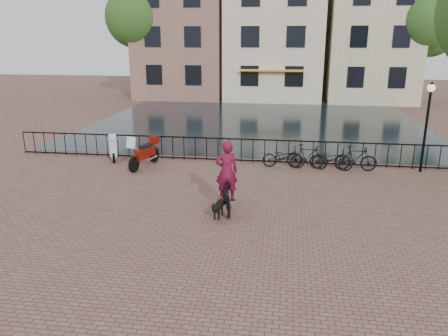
# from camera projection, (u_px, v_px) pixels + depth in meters

# --- Properties ---
(ground) EXTENTS (100.00, 100.00, 0.00)m
(ground) POSITION_uv_depth(u_px,v_px,m) (207.00, 246.00, 11.13)
(ground) COLOR brown
(ground) RESTS_ON ground
(canal_water) EXTENTS (20.00, 20.00, 0.00)m
(canal_water) POSITION_uv_depth(u_px,v_px,m) (257.00, 122.00, 27.53)
(canal_water) COLOR black
(canal_water) RESTS_ON ground
(railing) EXTENTS (20.00, 0.05, 1.02)m
(railing) POSITION_uv_depth(u_px,v_px,m) (241.00, 150.00, 18.57)
(railing) COLOR black
(railing) RESTS_ON ground
(canal_house_left) EXTENTS (7.50, 9.00, 12.80)m
(canal_house_left) POSITION_uv_depth(u_px,v_px,m) (185.00, 23.00, 38.79)
(canal_house_left) COLOR #8E6152
(canal_house_left) RESTS_ON ground
(canal_house_mid) EXTENTS (8.00, 9.50, 11.80)m
(canal_house_mid) POSITION_uv_depth(u_px,v_px,m) (275.00, 28.00, 37.81)
(canal_house_mid) COLOR beige
(canal_house_mid) RESTS_ON ground
(canal_house_right) EXTENTS (7.00, 9.00, 13.30)m
(canal_house_right) POSITION_uv_depth(u_px,v_px,m) (372.00, 19.00, 36.48)
(canal_house_right) COLOR tan
(canal_house_right) RESTS_ON ground
(tree_far_left) EXTENTS (5.04, 5.04, 9.27)m
(tree_far_left) POSITION_uv_depth(u_px,v_px,m) (136.00, 18.00, 36.35)
(tree_far_left) COLOR black
(tree_far_left) RESTS_ON ground
(tree_far_right) EXTENTS (4.76, 4.76, 8.76)m
(tree_far_right) POSITION_uv_depth(u_px,v_px,m) (426.00, 21.00, 33.23)
(tree_far_right) COLOR black
(tree_far_right) RESTS_ON ground
(lamp_post) EXTENTS (0.30, 0.30, 3.45)m
(lamp_post) POSITION_uv_depth(u_px,v_px,m) (428.00, 112.00, 16.65)
(lamp_post) COLOR black
(lamp_post) RESTS_ON ground
(cyclist) EXTENTS (1.00, 1.96, 2.58)m
(cyclist) POSITION_uv_depth(u_px,v_px,m) (227.00, 181.00, 13.11)
(cyclist) COLOR black
(cyclist) RESTS_ON ground
(dog) EXTENTS (0.37, 0.87, 0.57)m
(dog) POSITION_uv_depth(u_px,v_px,m) (218.00, 208.00, 12.85)
(dog) COLOR black
(dog) RESTS_ON ground
(motorcycle) EXTENTS (0.95, 2.12, 1.47)m
(motorcycle) POSITION_uv_depth(u_px,v_px,m) (144.00, 149.00, 17.79)
(motorcycle) COLOR maroon
(motorcycle) RESTS_ON ground
(scooter) EXTENTS (0.90, 1.45, 1.30)m
(scooter) POSITION_uv_depth(u_px,v_px,m) (113.00, 145.00, 18.90)
(scooter) COLOR silver
(scooter) RESTS_ON ground
(parked_bike_0) EXTENTS (1.74, 0.67, 0.90)m
(parked_bike_0) POSITION_uv_depth(u_px,v_px,m) (283.00, 157.00, 17.76)
(parked_bike_0) COLOR black
(parked_bike_0) RESTS_ON ground
(parked_bike_1) EXTENTS (1.71, 0.69, 1.00)m
(parked_bike_1) POSITION_uv_depth(u_px,v_px,m) (307.00, 157.00, 17.62)
(parked_bike_1) COLOR black
(parked_bike_1) RESTS_ON ground
(parked_bike_2) EXTENTS (1.79, 0.88, 0.90)m
(parked_bike_2) POSITION_uv_depth(u_px,v_px,m) (331.00, 159.00, 17.50)
(parked_bike_2) COLOR black
(parked_bike_2) RESTS_ON ground
(parked_bike_3) EXTENTS (1.68, 0.53, 1.00)m
(parked_bike_3) POSITION_uv_depth(u_px,v_px,m) (356.00, 158.00, 17.35)
(parked_bike_3) COLOR black
(parked_bike_3) RESTS_ON ground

